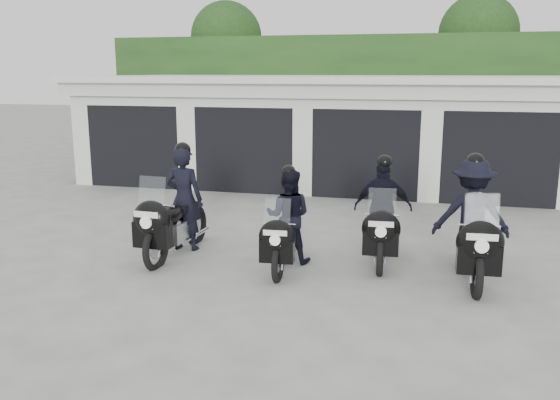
% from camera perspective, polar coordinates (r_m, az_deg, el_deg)
% --- Properties ---
extents(ground, '(80.00, 80.00, 0.00)m').
position_cam_1_polar(ground, '(9.59, 4.38, -6.59)').
color(ground, '#A2A29D').
rests_on(ground, ground).
extents(garage_block, '(16.40, 6.80, 2.96)m').
position_cam_1_polar(garage_block, '(17.16, 9.15, 6.56)').
color(garage_block, silver).
rests_on(garage_block, ground).
extents(background_vegetation, '(20.00, 3.90, 5.80)m').
position_cam_1_polar(background_vegetation, '(21.90, 11.46, 11.22)').
color(background_vegetation, '#193B15').
rests_on(background_vegetation, ground).
extents(police_bike_a, '(0.74, 2.26, 1.97)m').
position_cam_1_polar(police_bike_a, '(10.25, -9.94, -0.96)').
color(police_bike_a, black).
rests_on(police_bike_a, ground).
extents(police_bike_b, '(0.79, 1.92, 1.67)m').
position_cam_1_polar(police_bike_b, '(9.55, 0.64, -2.22)').
color(police_bike_b, black).
rests_on(police_bike_b, ground).
extents(police_bike_c, '(1.01, 2.06, 1.79)m').
position_cam_1_polar(police_bike_c, '(10.04, 9.84, -1.37)').
color(police_bike_c, black).
rests_on(police_bike_c, ground).
extents(police_bike_d, '(1.19, 2.24, 1.95)m').
position_cam_1_polar(police_bike_d, '(9.50, 18.04, -2.16)').
color(police_bike_d, black).
rests_on(police_bike_d, ground).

